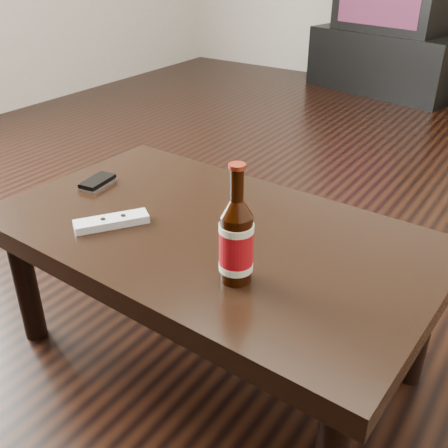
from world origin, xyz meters
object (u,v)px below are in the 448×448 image
Objects in this scene: beer_bottle at (236,241)px; tv_stand at (388,61)px; remote at (112,222)px; coffee_table at (211,247)px; phone at (98,182)px.

tv_stand is at bearing 102.80° from beer_bottle.
beer_bottle is 1.45× the size of remote.
remote reaches higher than coffee_table.
coffee_table is at bearing -66.53° from tv_stand.
beer_bottle reaches higher than remote.
remote is (0.36, -3.28, 0.21)m from tv_stand.
remote is at bearing -70.63° from tv_stand.
beer_bottle is (0.75, -3.30, 0.29)m from tv_stand.
phone is 0.67× the size of remote.
tv_stand is 3.30m from remote.
phone is (-0.42, 0.03, 0.06)m from coffee_table.
phone is 0.26m from remote.
coffee_table is at bearing -11.39° from phone.
tv_stand is at bearing 100.42° from coffee_table.
beer_bottle is at bearing -24.47° from phone.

